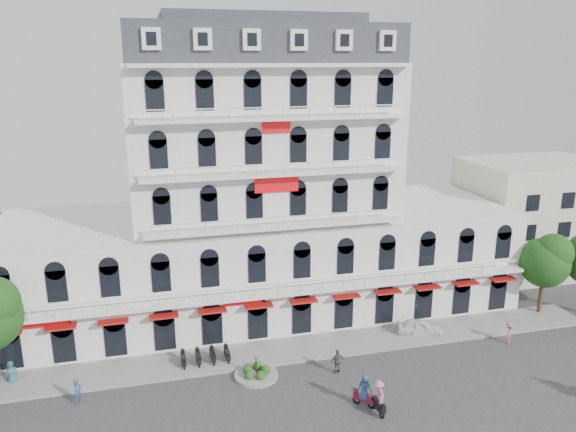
{
  "coord_description": "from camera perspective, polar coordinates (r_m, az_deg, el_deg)",
  "views": [
    {
      "loc": [
        -9.81,
        -29.57,
        22.32
      ],
      "look_at": [
        0.42,
        10.0,
        10.84
      ],
      "focal_mm": 35.0,
      "sensor_mm": 36.0,
      "label": 1
    }
  ],
  "objects": [
    {
      "name": "ground",
      "position": [
        38.32,
        3.33,
        -19.96
      ],
      "size": [
        120.0,
        120.0,
        0.0
      ],
      "primitive_type": "plane",
      "color": "#38383A",
      "rests_on": "ground"
    },
    {
      "name": "sidewalk",
      "position": [
        45.59,
        -0.21,
        -13.51
      ],
      "size": [
        53.0,
        4.0,
        0.16
      ],
      "primitive_type": "cube",
      "color": "gray",
      "rests_on": "ground"
    },
    {
      "name": "main_building",
      "position": [
        50.11,
        -2.76,
        1.39
      ],
      "size": [
        45.0,
        15.0,
        25.8
      ],
      "color": "silver",
      "rests_on": "ground"
    },
    {
      "name": "flank_building_east",
      "position": [
        65.64,
        23.46,
        -0.03
      ],
      "size": [
        14.0,
        10.0,
        12.0
      ],
      "primitive_type": "cube",
      "color": "beige",
      "rests_on": "ground"
    },
    {
      "name": "traffic_island",
      "position": [
        42.41,
        -3.25,
        -15.69
      ],
      "size": [
        3.2,
        3.2,
        1.6
      ],
      "color": "gray",
      "rests_on": "ground"
    },
    {
      "name": "parked_scooter_row",
      "position": [
        44.52,
        -8.35,
        -14.58
      ],
      "size": [
        4.4,
        1.8,
        1.1
      ],
      "primitive_type": null,
      "color": "black",
      "rests_on": "ground"
    },
    {
      "name": "tree_east_inner",
      "position": [
        54.81,
        24.74,
        -4.0
      ],
      "size": [
        4.4,
        4.37,
        7.57
      ],
      "color": "#382314",
      "rests_on": "ground"
    },
    {
      "name": "parked_car",
      "position": [
        49.16,
        13.23,
        -10.92
      ],
      "size": [
        4.11,
        2.63,
        1.3
      ],
      "primitive_type": "imported",
      "rotation": [
        0.0,
        0.0,
        1.26
      ],
      "color": "white",
      "rests_on": "ground"
    },
    {
      "name": "rider_east",
      "position": [
        39.16,
        7.79,
        -17.13
      ],
      "size": [
        1.28,
        1.33,
        2.34
      ],
      "rotation": [
        0.0,
        0.0,
        2.33
      ],
      "color": "maroon",
      "rests_on": "ground"
    },
    {
      "name": "rider_center",
      "position": [
        38.59,
        9.17,
        -17.6
      ],
      "size": [
        0.81,
        1.7,
        2.37
      ],
      "rotation": [
        0.0,
        0.0,
        4.81
      ],
      "color": "black",
      "rests_on": "ground"
    },
    {
      "name": "pedestrian_left",
      "position": [
        45.71,
        -26.3,
        -14.06
      ],
      "size": [
        0.97,
        0.75,
        1.75
      ],
      "primitive_type": "imported",
      "rotation": [
        0.0,
        0.0,
        0.25
      ],
      "color": "#285B79",
      "rests_on": "ground"
    },
    {
      "name": "pedestrian_mid",
      "position": [
        42.64,
        5.06,
        -14.5
      ],
      "size": [
        1.13,
        0.56,
        1.86
      ],
      "primitive_type": "imported",
      "rotation": [
        0.0,
        0.0,
        3.24
      ],
      "color": "#514F56",
      "rests_on": "ground"
    },
    {
      "name": "pedestrian_right",
      "position": [
        49.77,
        21.53,
        -11.0
      ],
      "size": [
        1.31,
        1.26,
        1.79
      ],
      "primitive_type": "imported",
      "rotation": [
        0.0,
        0.0,
        3.86
      ],
      "color": "#B96171",
      "rests_on": "ground"
    },
    {
      "name": "pedestrian_far",
      "position": [
        41.71,
        -20.6,
        -16.35
      ],
      "size": [
        0.7,
        0.77,
        1.77
      ],
      "primitive_type": "imported",
      "rotation": [
        0.0,
        0.0,
        1.01
      ],
      "color": "#28537A",
      "rests_on": "ground"
    }
  ]
}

